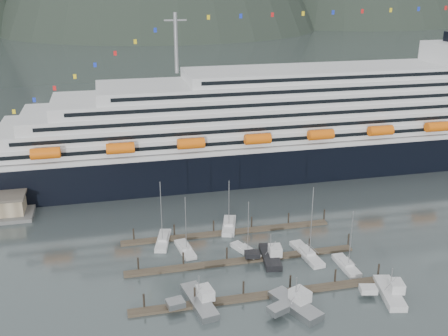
{
  "coord_description": "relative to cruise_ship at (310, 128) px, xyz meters",
  "views": [
    {
      "loc": [
        -30.12,
        -88.05,
        54.48
      ],
      "look_at": [
        -4.42,
        22.0,
        13.7
      ],
      "focal_mm": 42.0,
      "sensor_mm": 36.0,
      "label": 1
    }
  ],
  "objects": [
    {
      "name": "ground",
      "position": [
        -30.03,
        -54.94,
        -12.04
      ],
      "size": [
        1600.0,
        1600.0,
        0.0
      ],
      "primitive_type": "plane",
      "color": "#434E4F",
      "rests_on": "ground"
    },
    {
      "name": "cruise_ship",
      "position": [
        0.0,
        0.0,
        0.0
      ],
      "size": [
        210.0,
        30.4,
        50.3
      ],
      "color": "black",
      "rests_on": "ground"
    },
    {
      "name": "dock_near",
      "position": [
        -34.95,
        -64.89,
        -11.73
      ],
      "size": [
        48.18,
        2.28,
        3.2
      ],
      "color": "#43372B",
      "rests_on": "ground"
    },
    {
      "name": "dock_mid",
      "position": [
        -34.95,
        -51.89,
        -11.73
      ],
      "size": [
        48.18,
        2.28,
        3.2
      ],
      "color": "#43372B",
      "rests_on": "ground"
    },
    {
      "name": "dock_far",
      "position": [
        -34.95,
        -38.89,
        -11.73
      ],
      "size": [
        48.18,
        2.28,
        3.2
      ],
      "color": "#43372B",
      "rests_on": "ground"
    },
    {
      "name": "sailboat_a",
      "position": [
        -45.72,
        -45.1,
        -11.62
      ],
      "size": [
        3.64,
        8.77,
        13.29
      ],
      "rotation": [
        0.0,
        0.0,
        1.71
      ],
      "color": "silver",
      "rests_on": "ground"
    },
    {
      "name": "sailboat_c",
      "position": [
        -33.39,
        -48.38,
        -11.64
      ],
      "size": [
        5.16,
        8.4,
        12.33
      ],
      "rotation": [
        0.0,
        0.0,
        1.96
      ],
      "color": "silver",
      "rests_on": "ground"
    },
    {
      "name": "sailboat_d",
      "position": [
        -21.3,
        -52.76,
        -11.6
      ],
      "size": [
        3.83,
        11.34,
        16.37
      ],
      "rotation": [
        0.0,
        0.0,
        1.68
      ],
      "color": "silver",
      "rests_on": "ground"
    },
    {
      "name": "sailboat_e",
      "position": [
        -49.82,
        -39.97,
        -11.61
      ],
      "size": [
        4.81,
        10.04,
        15.12
      ],
      "rotation": [
        0.0,
        0.0,
        1.33
      ],
      "color": "silver",
      "rests_on": "ground"
    },
    {
      "name": "sailboat_f",
      "position": [
        -33.99,
        -36.19,
        -11.61
      ],
      "size": [
        5.5,
        10.14,
        12.66
      ],
      "rotation": [
        0.0,
        0.0,
        1.28
      ],
      "color": "silver",
      "rests_on": "ground"
    },
    {
      "name": "sailboat_h",
      "position": [
        -15.34,
        -58.97,
        -11.62
      ],
      "size": [
        2.62,
        8.67,
        13.21
      ],
      "rotation": [
        0.0,
        0.0,
        1.58
      ],
      "color": "silver",
      "rests_on": "ground"
    },
    {
      "name": "trawler_a",
      "position": [
        -46.52,
        -64.71,
        -11.2
      ],
      "size": [
        8.74,
        11.99,
        6.34
      ],
      "rotation": [
        0.0,
        0.0,
        1.75
      ],
      "color": "#929497",
      "rests_on": "ground"
    },
    {
      "name": "trawler_b",
      "position": [
        -30.34,
        -69.84,
        -11.15
      ],
      "size": [
        9.46,
        11.26,
        6.97
      ],
      "rotation": [
        0.0,
        0.0,
        1.97
      ],
      "color": "#929497",
      "rests_on": "ground"
    },
    {
      "name": "trawler_d",
      "position": [
        -12.14,
        -69.92,
        -11.21
      ],
      "size": [
        8.24,
        10.91,
        6.2
      ],
      "rotation": [
        0.0,
        0.0,
        1.36
      ],
      "color": "silver",
      "rests_on": "ground"
    },
    {
      "name": "trawler_e",
      "position": [
        -29.33,
        -52.42,
        -11.2
      ],
      "size": [
        7.78,
        10.2,
        6.37
      ],
      "rotation": [
        0.0,
        0.0,
        1.44
      ],
      "color": "black",
      "rests_on": "ground"
    }
  ]
}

